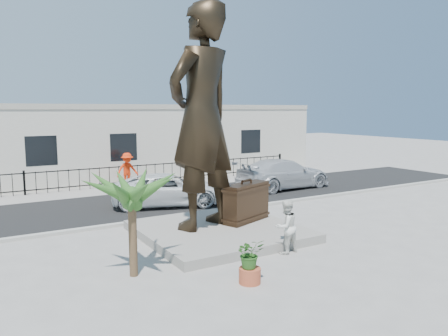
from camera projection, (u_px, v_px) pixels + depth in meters
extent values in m
plane|color=#9E9991|center=(255.00, 244.00, 14.33)|extent=(100.00, 100.00, 0.00)
cube|color=black|center=(161.00, 201.00, 21.14)|extent=(40.00, 7.00, 0.01)
cube|color=#A5A399|center=(193.00, 214.00, 18.16)|extent=(40.00, 0.25, 0.12)
cube|color=#9E9991|center=(133.00, 188.00, 24.55)|extent=(40.00, 2.50, 0.02)
cube|color=gray|center=(219.00, 231.00, 15.34)|extent=(5.20, 5.20, 0.30)
cube|color=black|center=(128.00, 176.00, 25.15)|extent=(22.00, 0.10, 1.20)
cube|color=silver|center=(107.00, 143.00, 28.52)|extent=(28.00, 7.00, 4.40)
imported|color=black|center=(202.00, 117.00, 14.85)|extent=(3.27, 2.69, 7.69)
cube|color=#352416|center=(246.00, 202.00, 16.04)|extent=(2.10, 1.31, 1.41)
imported|color=white|center=(286.00, 227.00, 13.38)|extent=(0.88, 0.73, 1.66)
imported|color=white|center=(169.00, 189.00, 20.07)|extent=(5.73, 3.96, 1.45)
imported|color=silver|center=(283.00, 174.00, 24.34)|extent=(5.77, 2.55, 1.65)
imported|color=red|center=(127.00, 170.00, 24.66)|extent=(1.32, 0.84, 1.95)
cylinder|color=#B24D2F|center=(250.00, 276.00, 11.11)|extent=(0.56, 0.56, 0.40)
imported|color=#2A5B1D|center=(250.00, 253.00, 11.03)|extent=(0.81, 0.73, 0.78)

